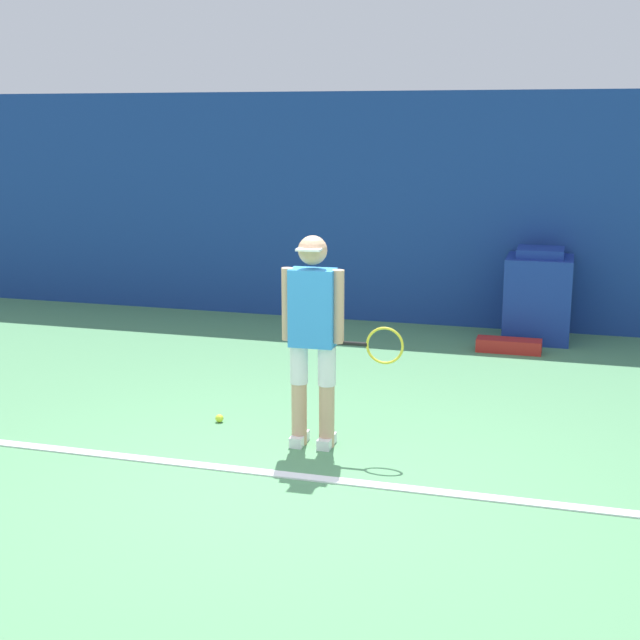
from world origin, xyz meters
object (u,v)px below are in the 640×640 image
tennis_player (314,331)px  tennis_ball (219,418)px  covered_chair (538,296)px  equipment_bag (509,345)px

tennis_player → tennis_ball: (-0.91, 0.30, -0.88)m
covered_chair → equipment_bag: size_ratio=1.52×
tennis_player → covered_chair: bearing=67.5°
covered_chair → equipment_bag: (-0.26, -0.67, -0.43)m
tennis_player → covered_chair: (1.50, 3.98, -0.40)m
tennis_ball → covered_chair: covered_chair is taller
tennis_ball → covered_chair: (2.42, 3.68, 0.47)m
tennis_player → covered_chair: size_ratio=1.55×
tennis_ball → equipment_bag: (2.16, 3.01, 0.04)m
tennis_player → covered_chair: tennis_player is taller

